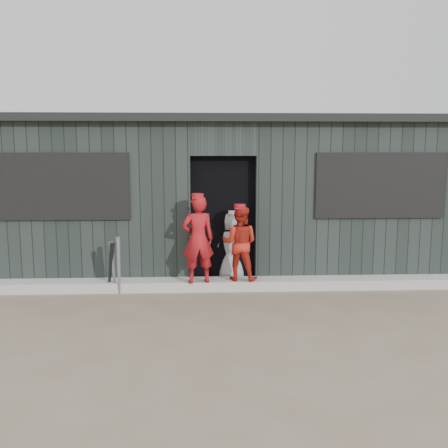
{
  "coord_description": "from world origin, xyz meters",
  "views": [
    {
      "loc": [
        -0.32,
        -5.5,
        2.09
      ],
      "look_at": [
        0.0,
        1.8,
        1.0
      ],
      "focal_mm": 40.0,
      "sensor_mm": 36.0,
      "label": 1
    }
  ],
  "objects_px": {
    "bat_left": "(113,267)",
    "player_grey_back": "(231,247)",
    "dugout": "(220,195)",
    "bat_mid": "(119,266)",
    "player_red_left": "(198,239)",
    "player_red_right": "(240,243)",
    "bat_right": "(111,267)"
  },
  "relations": [
    {
      "from": "player_red_left",
      "to": "bat_right",
      "type": "bearing_deg",
      "value": -9.39
    },
    {
      "from": "bat_right",
      "to": "player_grey_back",
      "type": "height_order",
      "value": "player_grey_back"
    },
    {
      "from": "player_red_left",
      "to": "bat_left",
      "type": "bearing_deg",
      "value": -9.65
    },
    {
      "from": "bat_right",
      "to": "player_grey_back",
      "type": "bearing_deg",
      "value": 17.54
    },
    {
      "from": "player_red_right",
      "to": "player_red_left",
      "type": "bearing_deg",
      "value": 25.48
    },
    {
      "from": "bat_mid",
      "to": "dugout",
      "type": "distance_m",
      "value": 2.6
    },
    {
      "from": "bat_mid",
      "to": "player_red_right",
      "type": "xyz_separation_m",
      "value": [
        1.77,
        0.21,
        0.28
      ]
    },
    {
      "from": "bat_right",
      "to": "dugout",
      "type": "distance_m",
      "value": 2.65
    },
    {
      "from": "player_red_right",
      "to": "dugout",
      "type": "height_order",
      "value": "dugout"
    },
    {
      "from": "player_red_right",
      "to": "player_grey_back",
      "type": "xyz_separation_m",
      "value": [
        -0.1,
        0.42,
        -0.14
      ]
    },
    {
      "from": "player_grey_back",
      "to": "dugout",
      "type": "distance_m",
      "value": 1.48
    },
    {
      "from": "bat_mid",
      "to": "player_grey_back",
      "type": "height_order",
      "value": "player_grey_back"
    },
    {
      "from": "bat_right",
      "to": "player_red_left",
      "type": "bearing_deg",
      "value": 1.05
    },
    {
      "from": "bat_left",
      "to": "player_red_left",
      "type": "xyz_separation_m",
      "value": [
        1.24,
        0.02,
        0.4
      ]
    },
    {
      "from": "player_red_right",
      "to": "dugout",
      "type": "relative_size",
      "value": 0.14
    },
    {
      "from": "bat_right",
      "to": "player_red_left",
      "type": "relative_size",
      "value": 0.63
    },
    {
      "from": "bat_left",
      "to": "player_grey_back",
      "type": "distance_m",
      "value": 1.85
    },
    {
      "from": "bat_mid",
      "to": "dugout",
      "type": "relative_size",
      "value": 0.1
    },
    {
      "from": "bat_mid",
      "to": "dugout",
      "type": "bearing_deg",
      "value": 51.3
    },
    {
      "from": "bat_mid",
      "to": "player_red_left",
      "type": "distance_m",
      "value": 1.21
    },
    {
      "from": "bat_right",
      "to": "player_grey_back",
      "type": "xyz_separation_m",
      "value": [
        1.8,
        0.57,
        0.17
      ]
    },
    {
      "from": "bat_left",
      "to": "bat_right",
      "type": "distance_m",
      "value": 0.04
    },
    {
      "from": "bat_mid",
      "to": "player_red_left",
      "type": "relative_size",
      "value": 0.67
    },
    {
      "from": "bat_left",
      "to": "player_grey_back",
      "type": "relative_size",
      "value": 0.71
    },
    {
      "from": "bat_right",
      "to": "dugout",
      "type": "xyz_separation_m",
      "value": [
        1.66,
        1.86,
        0.89
      ]
    },
    {
      "from": "bat_left",
      "to": "dugout",
      "type": "height_order",
      "value": "dugout"
    },
    {
      "from": "bat_mid",
      "to": "player_red_left",
      "type": "bearing_deg",
      "value": 4.1
    },
    {
      "from": "bat_left",
      "to": "dugout",
      "type": "relative_size",
      "value": 0.1
    },
    {
      "from": "bat_left",
      "to": "player_grey_back",
      "type": "xyz_separation_m",
      "value": [
        1.76,
        0.56,
        0.17
      ]
    },
    {
      "from": "bat_left",
      "to": "player_red_right",
      "type": "relative_size",
      "value": 0.72
    },
    {
      "from": "dugout",
      "to": "player_grey_back",
      "type": "bearing_deg",
      "value": -84.07
    },
    {
      "from": "player_red_left",
      "to": "player_red_right",
      "type": "bearing_deg",
      "value": -178.81
    }
  ]
}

